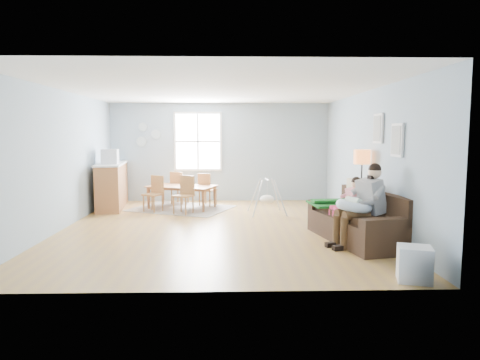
{
  "coord_description": "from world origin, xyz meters",
  "views": [
    {
      "loc": [
        0.24,
        -8.36,
        1.84
      ],
      "look_at": [
        0.45,
        -0.48,
        1.0
      ],
      "focal_mm": 32.0,
      "sensor_mm": 36.0,
      "label": 1
    }
  ],
  "objects_px": {
    "chair_nw": "(178,186)",
    "dining_table": "(182,197)",
    "toddler": "(351,197)",
    "chair_ne": "(206,188)",
    "sofa": "(360,224)",
    "counter": "(112,185)",
    "monitor": "(110,157)",
    "floor_lamp": "(362,164)",
    "father": "(363,202)",
    "chair_se": "(185,192)",
    "chair_sw": "(155,191)",
    "storage_cube": "(414,264)",
    "baby_swing": "(267,199)"
  },
  "relations": [
    {
      "from": "father",
      "to": "chair_nw",
      "type": "height_order",
      "value": "father"
    },
    {
      "from": "floor_lamp",
      "to": "chair_nw",
      "type": "relative_size",
      "value": 1.79
    },
    {
      "from": "chair_nw",
      "to": "chair_se",
      "type": "bearing_deg",
      "value": -77.08
    },
    {
      "from": "monitor",
      "to": "baby_swing",
      "type": "height_order",
      "value": "monitor"
    },
    {
      "from": "storage_cube",
      "to": "chair_se",
      "type": "bearing_deg",
      "value": 125.22
    },
    {
      "from": "counter",
      "to": "monitor",
      "type": "xyz_separation_m",
      "value": [
        0.06,
        -0.38,
        0.74
      ]
    },
    {
      "from": "dining_table",
      "to": "chair_se",
      "type": "distance_m",
      "value": 0.73
    },
    {
      "from": "toddler",
      "to": "chair_ne",
      "type": "xyz_separation_m",
      "value": [
        -2.73,
        3.54,
        -0.26
      ]
    },
    {
      "from": "storage_cube",
      "to": "counter",
      "type": "relative_size",
      "value": 0.23
    },
    {
      "from": "floor_lamp",
      "to": "monitor",
      "type": "bearing_deg",
      "value": 157.05
    },
    {
      "from": "sofa",
      "to": "counter",
      "type": "height_order",
      "value": "counter"
    },
    {
      "from": "storage_cube",
      "to": "baby_swing",
      "type": "relative_size",
      "value": 0.54
    },
    {
      "from": "counter",
      "to": "monitor",
      "type": "bearing_deg",
      "value": -80.3
    },
    {
      "from": "toddler",
      "to": "baby_swing",
      "type": "distance_m",
      "value": 2.68
    },
    {
      "from": "floor_lamp",
      "to": "chair_se",
      "type": "xyz_separation_m",
      "value": [
        -3.58,
        1.78,
        -0.78
      ]
    },
    {
      "from": "sofa",
      "to": "monitor",
      "type": "height_order",
      "value": "monitor"
    },
    {
      "from": "floor_lamp",
      "to": "baby_swing",
      "type": "xyz_separation_m",
      "value": [
        -1.67,
        1.62,
        -0.91
      ]
    },
    {
      "from": "monitor",
      "to": "baby_swing",
      "type": "relative_size",
      "value": 0.46
    },
    {
      "from": "floor_lamp",
      "to": "chair_ne",
      "type": "relative_size",
      "value": 1.82
    },
    {
      "from": "father",
      "to": "dining_table",
      "type": "bearing_deg",
      "value": 132.51
    },
    {
      "from": "toddler",
      "to": "chair_sw",
      "type": "distance_m",
      "value": 4.84
    },
    {
      "from": "sofa",
      "to": "baby_swing",
      "type": "distance_m",
      "value": 2.87
    },
    {
      "from": "baby_swing",
      "to": "counter",
      "type": "bearing_deg",
      "value": 164.46
    },
    {
      "from": "monitor",
      "to": "toddler",
      "type": "bearing_deg",
      "value": -30.99
    },
    {
      "from": "chair_sw",
      "to": "floor_lamp",
      "type": "bearing_deg",
      "value": -25.88
    },
    {
      "from": "father",
      "to": "chair_se",
      "type": "xyz_separation_m",
      "value": [
        -3.22,
        3.0,
        -0.23
      ]
    },
    {
      "from": "father",
      "to": "dining_table",
      "type": "height_order",
      "value": "father"
    },
    {
      "from": "chair_nw",
      "to": "monitor",
      "type": "bearing_deg",
      "value": -151.37
    },
    {
      "from": "father",
      "to": "monitor",
      "type": "bearing_deg",
      "value": 145.23
    },
    {
      "from": "sofa",
      "to": "floor_lamp",
      "type": "height_order",
      "value": "floor_lamp"
    },
    {
      "from": "father",
      "to": "dining_table",
      "type": "distance_m",
      "value": 5.02
    },
    {
      "from": "monitor",
      "to": "counter",
      "type": "bearing_deg",
      "value": 99.7
    },
    {
      "from": "dining_table",
      "to": "chair_ne",
      "type": "bearing_deg",
      "value": 50.78
    },
    {
      "from": "chair_ne",
      "to": "chair_sw",
      "type": "bearing_deg",
      "value": -148.91
    },
    {
      "from": "toddler",
      "to": "counter",
      "type": "height_order",
      "value": "counter"
    },
    {
      "from": "storage_cube",
      "to": "dining_table",
      "type": "height_order",
      "value": "dining_table"
    },
    {
      "from": "counter",
      "to": "father",
      "type": "bearing_deg",
      "value": -37.21
    },
    {
      "from": "storage_cube",
      "to": "father",
      "type": "bearing_deg",
      "value": 93.93
    },
    {
      "from": "floor_lamp",
      "to": "chair_se",
      "type": "bearing_deg",
      "value": 153.56
    },
    {
      "from": "chair_nw",
      "to": "dining_table",
      "type": "bearing_deg",
      "value": -77.23
    },
    {
      "from": "floor_lamp",
      "to": "storage_cube",
      "type": "bearing_deg",
      "value": -94.57
    },
    {
      "from": "dining_table",
      "to": "chair_se",
      "type": "height_order",
      "value": "chair_se"
    },
    {
      "from": "floor_lamp",
      "to": "chair_sw",
      "type": "relative_size",
      "value": 1.8
    },
    {
      "from": "toddler",
      "to": "floor_lamp",
      "type": "bearing_deg",
      "value": 60.32
    },
    {
      "from": "storage_cube",
      "to": "chair_se",
      "type": "xyz_separation_m",
      "value": [
        -3.34,
        4.73,
        0.28
      ]
    },
    {
      "from": "toddler",
      "to": "chair_nw",
      "type": "height_order",
      "value": "toddler"
    },
    {
      "from": "father",
      "to": "chair_ne",
      "type": "bearing_deg",
      "value": 124.5
    },
    {
      "from": "sofa",
      "to": "father",
      "type": "bearing_deg",
      "value": -101.28
    },
    {
      "from": "dining_table",
      "to": "baby_swing",
      "type": "height_order",
      "value": "baby_swing"
    },
    {
      "from": "chair_se",
      "to": "chair_nw",
      "type": "relative_size",
      "value": 1.02
    }
  ]
}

